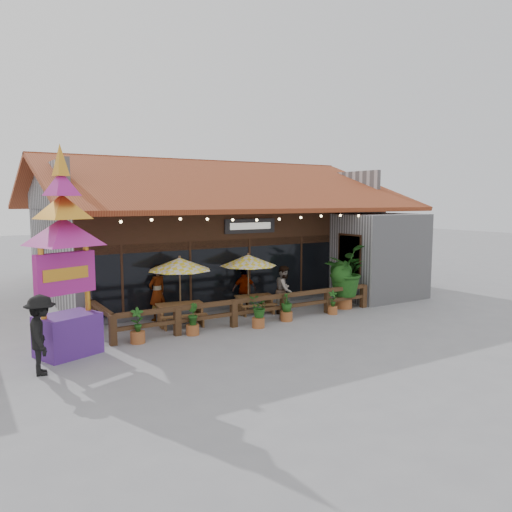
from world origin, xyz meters
TOP-DOWN VIEW (x-y plane):
  - ground at (0.00, 0.00)m, footprint 100.00×100.00m
  - restaurant_building at (0.26, 6.61)m, footprint 15.50×14.73m
  - patio_railing at (-2.25, -0.27)m, footprint 10.00×2.60m
  - umbrella_left at (-3.80, 0.92)m, footprint 2.20×2.20m
  - umbrella_right at (-1.05, 1.00)m, footprint 2.72×2.72m
  - picnic_table_left at (-3.91, 0.67)m, footprint 1.72×1.55m
  - picnic_table_right at (-0.84, 0.93)m, footprint 1.55×1.39m
  - thai_sign_tower at (-7.79, -0.76)m, footprint 2.89×2.89m
  - tropical_plant at (2.57, -0.19)m, footprint 2.32×2.36m
  - diner_a at (-4.32, 1.70)m, footprint 0.84×0.70m
  - diner_b at (0.09, 0.30)m, footprint 1.10×1.07m
  - diner_c at (-0.90, 1.57)m, footprint 0.99×0.56m
  - pedestrian at (-8.63, -2.01)m, footprint 0.86×1.33m
  - planter_a at (-5.82, -0.65)m, footprint 0.43×0.43m
  - planter_b at (-4.07, -0.68)m, footprint 0.41×0.41m
  - planter_c at (-1.85, -1.00)m, footprint 0.76×0.71m
  - planter_d at (-0.53, -0.73)m, footprint 0.54×0.54m
  - planter_e at (1.51, -0.77)m, footprint 0.38×0.36m

SIDE VIEW (x-z plane):
  - ground at x=0.00m, z-range 0.00..0.00m
  - planter_e at x=1.51m, z-range -0.07..0.81m
  - picnic_table_right at x=-0.84m, z-range 0.12..0.78m
  - planter_a at x=-5.82m, z-range -0.09..0.98m
  - planter_b at x=-4.07m, z-range -0.05..0.95m
  - planter_d at x=-0.53m, z-range -0.02..1.01m
  - picnic_table_left at x=-3.91m, z-range 0.13..0.87m
  - planter_c at x=-1.85m, z-range 0.06..1.09m
  - patio_railing at x=-2.25m, z-range 0.15..1.07m
  - diner_c at x=-0.90m, z-range 0.00..1.60m
  - diner_b at x=0.09m, z-range 0.00..1.78m
  - pedestrian at x=-8.63m, z-range 0.00..1.95m
  - diner_a at x=-4.32m, z-range 0.00..1.96m
  - tropical_plant at x=2.57m, z-range 0.18..2.65m
  - umbrella_right at x=-1.05m, z-range 0.84..3.10m
  - umbrella_left at x=-3.80m, z-range 0.87..3.19m
  - restaurant_building at x=0.26m, z-range -0.84..5.25m
  - thai_sign_tower at x=-7.79m, z-range 0.17..6.26m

